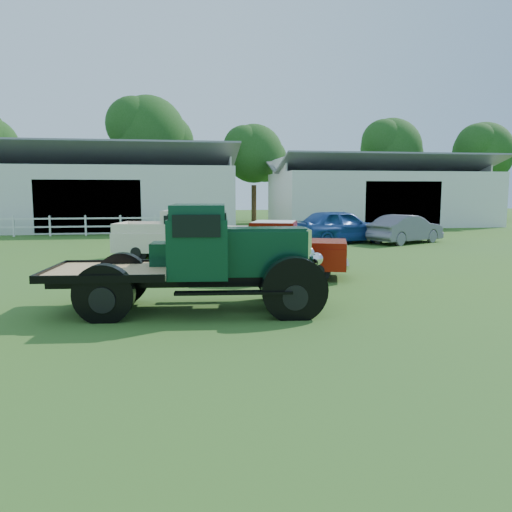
{
  "coord_description": "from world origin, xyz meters",
  "views": [
    {
      "loc": [
        -1.63,
        -10.49,
        2.58
      ],
      "look_at": [
        0.2,
        1.2,
        1.05
      ],
      "focal_mm": 35.0,
      "sensor_mm": 36.0,
      "label": 1
    }
  ],
  "objects": [
    {
      "name": "shed_right",
      "position": [
        14.0,
        27.0,
        2.6
      ],
      "size": [
        16.8,
        9.2,
        5.2
      ],
      "primitive_type": null,
      "color": "silver",
      "rests_on": "ground"
    },
    {
      "name": "red_pickup",
      "position": [
        1.15,
        4.31,
        0.85
      ],
      "size": [
        5.01,
        3.14,
        1.71
      ],
      "primitive_type": null,
      "rotation": [
        0.0,
        0.0,
        -0.31
      ],
      "color": "maroon",
      "rests_on": "ground"
    },
    {
      "name": "tree_e",
      "position": [
        26.0,
        32.0,
        4.75
      ],
      "size": [
        5.7,
        5.7,
        9.5
      ],
      "primitive_type": null,
      "color": "#153F0C",
      "rests_on": "ground"
    },
    {
      "name": "shed_left",
      "position": [
        -7.0,
        26.0,
        2.8
      ],
      "size": [
        18.8,
        10.2,
        5.6
      ],
      "primitive_type": null,
      "color": "silver",
      "rests_on": "ground"
    },
    {
      "name": "misc_car_blue",
      "position": [
        6.4,
        13.57,
        0.85
      ],
      "size": [
        5.38,
        3.33,
        1.71
      ],
      "primitive_type": "imported",
      "rotation": [
        0.0,
        0.0,
        1.85
      ],
      "color": "navy",
      "rests_on": "ground"
    },
    {
      "name": "misc_car_grey",
      "position": [
        9.7,
        13.05,
        0.71
      ],
      "size": [
        4.53,
        3.34,
        1.42
      ],
      "primitive_type": "imported",
      "rotation": [
        0.0,
        0.0,
        2.05
      ],
      "color": "slate",
      "rests_on": "ground"
    },
    {
      "name": "tree_b",
      "position": [
        -4.0,
        34.0,
        5.75
      ],
      "size": [
        6.9,
        6.9,
        11.5
      ],
      "primitive_type": null,
      "color": "#153F0C",
      "rests_on": "ground"
    },
    {
      "name": "white_pickup",
      "position": [
        -1.5,
        8.43,
        0.93
      ],
      "size": [
        5.37,
        3.08,
        1.86
      ],
      "primitive_type": null,
      "rotation": [
        0.0,
        0.0,
        -0.23
      ],
      "color": "beige",
      "rests_on": "ground"
    },
    {
      "name": "fence_rail",
      "position": [
        -8.0,
        20.0,
        0.6
      ],
      "size": [
        14.2,
        0.16,
        1.2
      ],
      "primitive_type": null,
      "color": "white",
      "rests_on": "ground"
    },
    {
      "name": "tree_c",
      "position": [
        5.0,
        33.0,
        4.5
      ],
      "size": [
        5.4,
        5.4,
        9.0
      ],
      "primitive_type": null,
      "color": "#153F0C",
      "rests_on": "ground"
    },
    {
      "name": "vintage_flatbed",
      "position": [
        -1.3,
        0.32,
        1.15
      ],
      "size": [
        6.01,
        2.84,
        2.31
      ],
      "primitive_type": null,
      "rotation": [
        0.0,
        0.0,
        -0.09
      ],
      "color": "#0A3422",
      "rests_on": "ground"
    },
    {
      "name": "tree_d",
      "position": [
        18.0,
        34.0,
        5.0
      ],
      "size": [
        6.0,
        6.0,
        10.0
      ],
      "primitive_type": null,
      "color": "#153F0C",
      "rests_on": "ground"
    },
    {
      "name": "ground",
      "position": [
        0.0,
        0.0,
        0.0
      ],
      "size": [
        120.0,
        120.0,
        0.0
      ],
      "primitive_type": "plane",
      "color": "#3E6C1E"
    }
  ]
}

